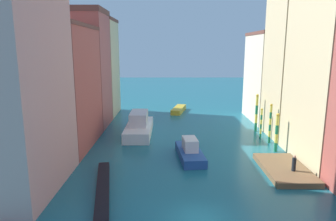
% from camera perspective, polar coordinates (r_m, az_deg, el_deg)
% --- Properties ---
extents(ground_plane, '(154.00, 154.00, 0.00)m').
position_cam_1_polar(ground_plane, '(44.66, 2.58, -3.16)').
color(ground_plane, '#196070').
extents(building_left_0, '(6.33, 10.88, 20.85)m').
position_cam_1_polar(building_left_0, '(26.48, -27.33, 8.35)').
color(building_left_0, tan).
rests_on(building_left_0, ground).
extents(building_left_1, '(6.33, 11.74, 13.92)m').
position_cam_1_polar(building_left_1, '(37.11, -19.01, 4.17)').
color(building_left_1, '#B25147').
rests_on(building_left_1, ground).
extents(building_left_2, '(6.33, 7.53, 16.69)m').
position_cam_1_polar(building_left_2, '(46.17, -15.30, 7.45)').
color(building_left_2, '#B25147').
rests_on(building_left_2, ground).
extents(building_left_3, '(6.33, 8.17, 16.10)m').
position_cam_1_polar(building_left_3, '(53.98, -13.08, 7.78)').
color(building_left_3, beige).
rests_on(building_left_3, ground).
extents(building_right_1, '(6.33, 10.12, 19.36)m').
position_cam_1_polar(building_right_1, '(34.09, 28.50, 7.41)').
color(building_right_1, beige).
rests_on(building_right_1, ground).
extents(building_right_2, '(6.33, 7.65, 20.52)m').
position_cam_1_polar(building_right_2, '(42.26, 22.71, 9.24)').
color(building_right_2, beige).
rests_on(building_right_2, ground).
extents(building_right_3, '(6.33, 10.41, 13.74)m').
position_cam_1_polar(building_right_3, '(51.01, 18.48, 5.95)').
color(building_right_3, beige).
rests_on(building_right_3, ground).
extents(waterfront_dock, '(3.90, 7.35, 0.51)m').
position_cam_1_polar(waterfront_dock, '(31.10, 20.62, -10.09)').
color(waterfront_dock, brown).
rests_on(waterfront_dock, ground).
extents(person_on_dock, '(0.36, 0.36, 1.47)m').
position_cam_1_polar(person_on_dock, '(30.01, 22.18, -9.10)').
color(person_on_dock, black).
rests_on(person_on_dock, waterfront_dock).
extents(mooring_pole_0, '(0.37, 0.37, 4.36)m').
position_cam_1_polar(mooring_pole_0, '(35.93, 19.36, -3.79)').
color(mooring_pole_0, '#197247').
rests_on(mooring_pole_0, ground).
extents(mooring_pole_1, '(0.31, 0.31, 4.83)m').
position_cam_1_polar(mooring_pole_1, '(38.90, 18.28, -2.22)').
color(mooring_pole_1, '#197247').
rests_on(mooring_pole_1, ground).
extents(mooring_pole_2, '(0.27, 0.27, 3.90)m').
position_cam_1_polar(mooring_pole_2, '(40.71, 16.73, -2.21)').
color(mooring_pole_2, '#197247').
rests_on(mooring_pole_2, ground).
extents(mooring_pole_3, '(0.39, 0.39, 5.21)m').
position_cam_1_polar(mooring_pole_3, '(43.68, 15.94, -0.35)').
color(mooring_pole_3, '#197247').
rests_on(mooring_pole_3, ground).
extents(vaporetto_white, '(3.26, 9.64, 3.04)m').
position_cam_1_polar(vaporetto_white, '(41.10, -5.53, -2.93)').
color(vaporetto_white, white).
rests_on(vaporetto_white, ground).
extents(gondola_black, '(2.90, 10.55, 0.47)m').
position_cam_1_polar(gondola_black, '(25.99, -12.12, -13.99)').
color(gondola_black, black).
rests_on(gondola_black, ground).
extents(motorboat_0, '(3.01, 6.56, 0.84)m').
position_cam_1_polar(motorboat_0, '(55.44, 1.84, 0.18)').
color(motorboat_0, gold).
rests_on(motorboat_0, ground).
extents(motorboat_1, '(2.94, 6.76, 2.14)m').
position_cam_1_polar(motorboat_1, '(32.47, 3.95, -7.59)').
color(motorboat_1, '#234C93').
rests_on(motorboat_1, ground).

